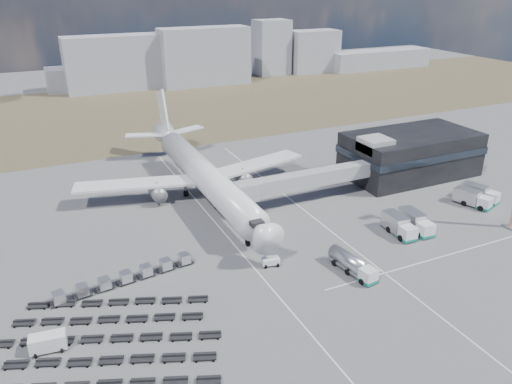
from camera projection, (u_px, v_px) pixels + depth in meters
name	position (u px, v px, depth m)	size (l,w,h in m)	color
ground	(271.00, 271.00, 78.88)	(420.00, 420.00, 0.00)	#565659
grass_strip	(127.00, 112.00, 170.33)	(420.00, 90.00, 0.01)	#463E2A
lane_markings	(314.00, 250.00, 85.15)	(47.12, 110.00, 0.01)	silver
terminal	(410.00, 153.00, 115.16)	(30.40, 16.40, 11.00)	black
jet_bridge	(297.00, 181.00, 99.98)	(30.30, 3.80, 7.05)	#939399
airliner	(202.00, 173.00, 103.68)	(51.59, 64.53, 17.62)	white
skyline	(55.00, 68.00, 191.75)	(332.14, 26.36, 25.10)	#999AA7
fuel_tanker	(353.00, 264.00, 78.01)	(3.54, 9.42, 2.97)	white
pushback_tug	(270.00, 262.00, 80.28)	(2.86, 1.61, 1.33)	white
utility_van	(48.00, 343.00, 61.82)	(4.36, 1.97, 2.32)	white
catering_truck	(218.00, 198.00, 101.78)	(3.03, 5.92, 2.60)	white
service_trucks_near	(407.00, 224.00, 90.28)	(6.91, 8.11, 3.12)	white
service_trucks_far	(477.00, 196.00, 101.92)	(8.28, 9.03, 2.98)	white
uld_row	(126.00, 277.00, 75.51)	(22.19, 4.65, 1.72)	black
baggage_dollies	(99.00, 351.00, 61.70)	(33.89, 29.91, 0.68)	black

